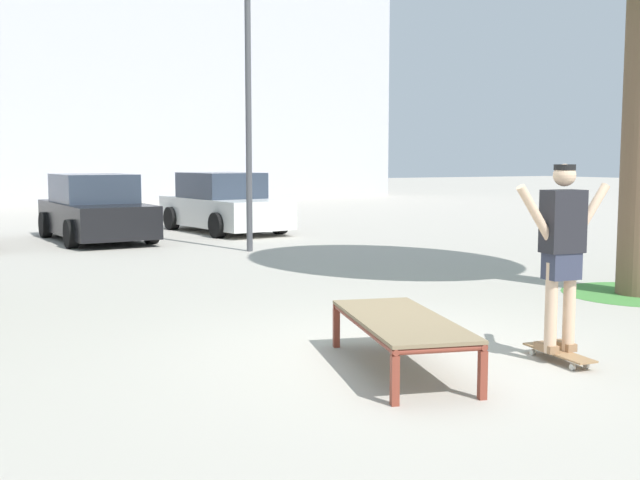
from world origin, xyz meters
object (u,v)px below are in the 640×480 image
Objects in this scene: skate_box at (401,323)px; light_post at (248,57)px; skateboard at (559,353)px; skater at (562,244)px; car_white at (223,205)px; car_black at (95,210)px.

light_post is (2.22, 8.74, 3.41)m from skate_box.
skateboard is 0.14× the size of light_post.
car_white is (1.82, 13.39, -0.38)m from skater.
car_white reaches higher than skate_box.
skater is (0.00, 0.00, 0.99)m from skateboard.
skateboard is at bearing -97.74° from car_white.
skate_box is 13.36m from car_white.
skater is (1.43, -0.43, 0.66)m from skate_box.
skateboard is 0.99m from skater.
skater reaches higher than skate_box.
skater is at bearing 83.86° from skateboard.
light_post reaches higher than car_white.
light_post is (0.79, 9.17, 3.75)m from skateboard.
skate_box is 12.33m from car_black.
car_black is at bearing -169.24° from car_white.
skate_box is 1.63m from skater.
skateboard is at bearing -94.93° from light_post.
car_black is (-0.06, 12.33, 0.28)m from skate_box.
skate_box is 1.20× the size of skater.
skate_box is 0.35× the size of light_post.
car_white is at bearing 76.30° from light_post.
skateboard is 12.86m from car_black.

